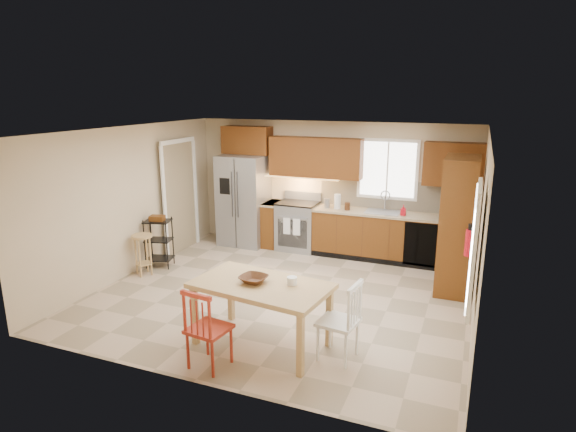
% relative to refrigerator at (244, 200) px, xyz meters
% --- Properties ---
extents(floor, '(5.50, 5.50, 0.00)m').
position_rel_refrigerator_xyz_m(floor, '(1.70, -2.12, -0.91)').
color(floor, tan).
rests_on(floor, ground).
extents(ceiling, '(5.50, 5.00, 0.02)m').
position_rel_refrigerator_xyz_m(ceiling, '(1.70, -2.12, 1.59)').
color(ceiling, silver).
rests_on(ceiling, ground).
extents(wall_back, '(5.50, 0.02, 2.50)m').
position_rel_refrigerator_xyz_m(wall_back, '(1.70, 0.38, 0.34)').
color(wall_back, '#CCB793').
rests_on(wall_back, ground).
extents(wall_front, '(5.50, 0.02, 2.50)m').
position_rel_refrigerator_xyz_m(wall_front, '(1.70, -4.62, 0.34)').
color(wall_front, '#CCB793').
rests_on(wall_front, ground).
extents(wall_left, '(0.02, 5.00, 2.50)m').
position_rel_refrigerator_xyz_m(wall_left, '(-1.05, -2.12, 0.34)').
color(wall_left, '#CCB793').
rests_on(wall_left, ground).
extents(wall_right, '(0.02, 5.00, 2.50)m').
position_rel_refrigerator_xyz_m(wall_right, '(4.45, -2.12, 0.34)').
color(wall_right, '#CCB793').
rests_on(wall_right, ground).
extents(refrigerator, '(0.92, 0.75, 1.82)m').
position_rel_refrigerator_xyz_m(refrigerator, '(0.00, 0.00, 0.00)').
color(refrigerator, gray).
rests_on(refrigerator, floor).
extents(range_stove, '(0.76, 0.63, 0.92)m').
position_rel_refrigerator_xyz_m(range_stove, '(1.15, 0.06, -0.45)').
color(range_stove, gray).
rests_on(range_stove, floor).
extents(base_cabinet_narrow, '(0.30, 0.60, 0.90)m').
position_rel_refrigerator_xyz_m(base_cabinet_narrow, '(0.60, 0.08, -0.46)').
color(base_cabinet_narrow, '#5D3011').
rests_on(base_cabinet_narrow, floor).
extents(base_cabinet_run, '(2.92, 0.60, 0.90)m').
position_rel_refrigerator_xyz_m(base_cabinet_run, '(2.99, 0.08, -0.46)').
color(base_cabinet_run, '#5D3011').
rests_on(base_cabinet_run, floor).
extents(dishwasher, '(0.60, 0.02, 0.78)m').
position_rel_refrigerator_xyz_m(dishwasher, '(3.55, -0.22, -0.46)').
color(dishwasher, black).
rests_on(dishwasher, floor).
extents(backsplash, '(2.92, 0.03, 0.55)m').
position_rel_refrigerator_xyz_m(backsplash, '(2.99, 0.36, 0.27)').
color(backsplash, beige).
rests_on(backsplash, wall_back).
extents(upper_over_fridge, '(1.00, 0.35, 0.55)m').
position_rel_refrigerator_xyz_m(upper_over_fridge, '(0.00, 0.20, 1.19)').
color(upper_over_fridge, '#643610').
rests_on(upper_over_fridge, wall_back).
extents(upper_left_block, '(1.80, 0.35, 0.75)m').
position_rel_refrigerator_xyz_m(upper_left_block, '(1.45, 0.20, 0.92)').
color(upper_left_block, '#643610').
rests_on(upper_left_block, wall_back).
extents(upper_right_block, '(1.00, 0.35, 0.75)m').
position_rel_refrigerator_xyz_m(upper_right_block, '(3.95, 0.20, 0.92)').
color(upper_right_block, '#643610').
rests_on(upper_right_block, wall_back).
extents(window_back, '(1.12, 0.04, 1.12)m').
position_rel_refrigerator_xyz_m(window_back, '(2.80, 0.35, 0.74)').
color(window_back, white).
rests_on(window_back, wall_back).
extents(sink, '(0.62, 0.46, 0.16)m').
position_rel_refrigerator_xyz_m(sink, '(2.80, 0.08, -0.05)').
color(sink, gray).
rests_on(sink, base_cabinet_run).
extents(undercab_glow, '(1.60, 0.30, 0.01)m').
position_rel_refrigerator_xyz_m(undercab_glow, '(1.15, 0.17, 0.52)').
color(undercab_glow, '#FFBF66').
rests_on(undercab_glow, wall_back).
extents(soap_bottle, '(0.09, 0.09, 0.19)m').
position_rel_refrigerator_xyz_m(soap_bottle, '(3.18, -0.02, 0.09)').
color(soap_bottle, '#B30C1A').
rests_on(soap_bottle, base_cabinet_run).
extents(paper_towel, '(0.12, 0.12, 0.28)m').
position_rel_refrigerator_xyz_m(paper_towel, '(1.95, 0.03, 0.13)').
color(paper_towel, white).
rests_on(paper_towel, base_cabinet_run).
extents(canister_steel, '(0.11, 0.11, 0.18)m').
position_rel_refrigerator_xyz_m(canister_steel, '(1.75, 0.03, 0.08)').
color(canister_steel, gray).
rests_on(canister_steel, base_cabinet_run).
extents(canister_wood, '(0.10, 0.10, 0.14)m').
position_rel_refrigerator_xyz_m(canister_wood, '(2.15, -0.00, 0.06)').
color(canister_wood, '#4C2A14').
rests_on(canister_wood, base_cabinet_run).
extents(pantry, '(0.50, 0.95, 2.10)m').
position_rel_refrigerator_xyz_m(pantry, '(4.13, -0.93, 0.14)').
color(pantry, '#5D3011').
rests_on(pantry, floor).
extents(fire_extinguisher, '(0.12, 0.12, 0.36)m').
position_rel_refrigerator_xyz_m(fire_extinguisher, '(4.33, -1.98, 0.19)').
color(fire_extinguisher, '#B30C1A').
rests_on(fire_extinguisher, wall_right).
extents(window_right, '(0.04, 1.02, 1.32)m').
position_rel_refrigerator_xyz_m(window_right, '(4.38, -3.27, 0.54)').
color(window_right, white).
rests_on(window_right, wall_right).
extents(doorway, '(0.04, 0.95, 2.10)m').
position_rel_refrigerator_xyz_m(doorway, '(-0.97, -0.82, 0.14)').
color(doorway, '#8C7A59').
rests_on(doorway, wall_left).
extents(dining_table, '(1.73, 1.12, 0.79)m').
position_rel_refrigerator_xyz_m(dining_table, '(2.05, -3.62, -0.51)').
color(dining_table, tan).
rests_on(dining_table, floor).
extents(chair_red, '(0.50, 0.50, 0.96)m').
position_rel_refrigerator_xyz_m(chair_red, '(1.70, -4.27, -0.43)').
color(chair_red, '#9E2918').
rests_on(chair_red, floor).
extents(chair_white, '(0.50, 0.50, 0.96)m').
position_rel_refrigerator_xyz_m(chair_white, '(3.00, -3.57, -0.43)').
color(chair_white, white).
rests_on(chair_white, floor).
extents(table_bowl, '(0.37, 0.37, 0.08)m').
position_rel_refrigerator_xyz_m(table_bowl, '(1.95, -3.62, -0.11)').
color(table_bowl, '#4C2A14').
rests_on(table_bowl, dining_table).
extents(table_jar, '(0.14, 0.14, 0.14)m').
position_rel_refrigerator_xyz_m(table_jar, '(2.41, -3.52, -0.08)').
color(table_jar, white).
rests_on(table_jar, dining_table).
extents(bar_stool, '(0.42, 0.42, 0.71)m').
position_rel_refrigerator_xyz_m(bar_stool, '(-0.80, -2.22, -0.56)').
color(bar_stool, tan).
rests_on(bar_stool, floor).
extents(utility_cart, '(0.52, 0.45, 0.88)m').
position_rel_refrigerator_xyz_m(utility_cart, '(-0.80, -1.77, -0.47)').
color(utility_cart, black).
rests_on(utility_cart, floor).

